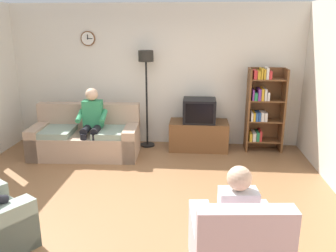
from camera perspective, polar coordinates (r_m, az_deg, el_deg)
ground_plane at (r=4.75m, az=-5.72°, el=-12.69°), size 12.00×12.00×0.00m
back_wall_assembly at (r=6.86m, az=-2.03°, el=8.33°), size 6.20×0.17×2.70m
couch at (r=6.49m, az=-13.34°, el=-1.97°), size 1.94×0.97×0.90m
tv_stand at (r=6.65m, az=5.06°, el=-1.52°), size 1.10×0.56×0.54m
tv at (r=6.49m, az=5.17°, el=2.55°), size 0.60×0.49×0.44m
bookshelf at (r=6.68m, az=15.32°, el=3.03°), size 0.68×0.36×1.57m
floor_lamp at (r=6.56m, az=-3.61°, el=8.82°), size 0.28×0.28×1.85m
armchair_near_bookshelf at (r=3.46m, az=10.97°, el=-19.37°), size 0.88×0.95×0.90m
person_on_couch at (r=6.23m, az=-12.43°, el=1.04°), size 0.53×0.55×1.24m
person_in_right_armchair at (r=3.36m, az=10.96°, el=-14.12°), size 0.54×0.56×1.12m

